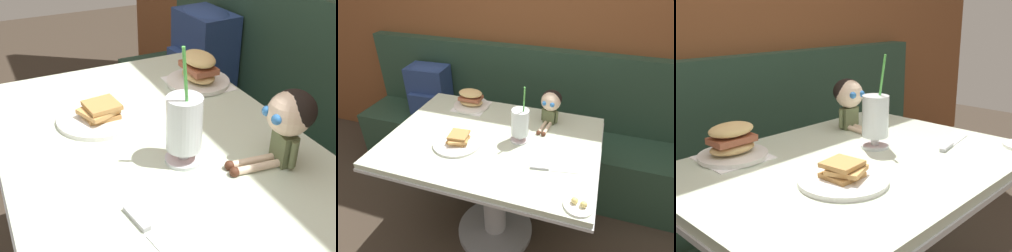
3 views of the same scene
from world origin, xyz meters
The scene contains 8 objects.
booth_bench centered at (0.00, 0.81, 0.33)m, with size 2.60×0.48×1.00m.
diner_table centered at (0.00, 0.18, 0.54)m, with size 1.11×0.81×0.74m.
toast_plate centered at (-0.15, 0.08, 0.76)m, with size 0.25×0.25×0.06m.
milkshake_glass centered at (0.14, 0.21, 0.84)m, with size 0.10×0.10×0.32m.
sandwich_plate centered at (-0.25, 0.47, 0.79)m, with size 0.22×0.22×0.12m.
butter_knife centered at (0.32, 0.03, 0.74)m, with size 0.23×0.06×0.01m.
seated_doll centered at (0.25, 0.44, 0.87)m, with size 0.12×0.22×0.20m.
backpack centered at (-0.76, 0.78, 0.66)m, with size 0.31×0.26×0.41m.
Camera 1 is at (0.92, -0.21, 1.37)m, focal length 45.25 mm.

